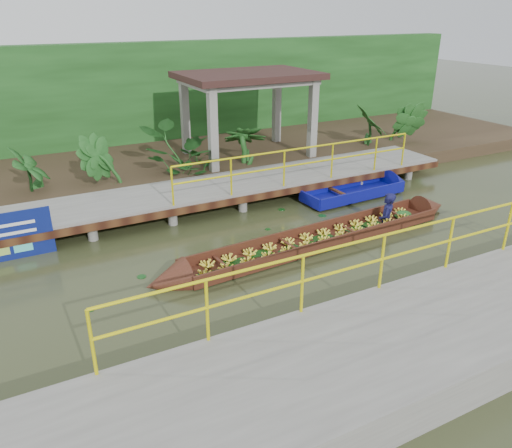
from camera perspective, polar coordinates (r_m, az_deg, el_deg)
name	(u,v)px	position (r m, az deg, el deg)	size (l,w,h in m)	color
ground	(256,259)	(11.07, 0.05, -4.00)	(80.00, 80.00, 0.00)	#31371B
land_strip	(154,164)	(17.52, -11.54, 6.79)	(30.00, 8.00, 0.45)	#332619
far_dock	(199,192)	(13.77, -6.55, 3.64)	(16.00, 2.06, 1.66)	slate
near_dock	(435,336)	(8.62, 19.73, -11.96)	(18.00, 2.40, 1.73)	slate
pavilion	(248,84)	(16.96, -0.93, 15.68)	(4.40, 3.00, 3.00)	slate
foliage_backdrop	(130,100)	(19.50, -14.18, 13.59)	(30.00, 0.80, 4.00)	#163D13
vendor_boat	(331,232)	(11.97, 8.57, -0.92)	(8.56, 1.38, 1.93)	#381D0F
moored_blue_boat	(375,188)	(15.41, 13.47, 4.04)	(3.71, 1.15, 0.87)	#0B0E7E
tropical_plants	(241,144)	(16.07, -1.68, 9.09)	(14.08, 1.08, 1.35)	#163D13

